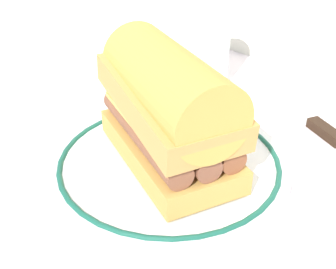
# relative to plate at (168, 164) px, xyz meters

# --- Properties ---
(ground_plane) EXTENTS (1.50, 1.50, 0.00)m
(ground_plane) POSITION_rel_plate_xyz_m (0.00, 0.01, -0.01)
(ground_plane) COLOR silver
(plate) EXTENTS (0.26, 0.26, 0.01)m
(plate) POSITION_rel_plate_xyz_m (0.00, 0.00, 0.00)
(plate) COLOR white
(plate) RESTS_ON ground_plane
(sausage_sandwich) EXTENTS (0.20, 0.15, 0.13)m
(sausage_sandwich) POSITION_rel_plate_xyz_m (0.00, 0.00, 0.07)
(sausage_sandwich) COLOR gold
(sausage_sandwich) RESTS_ON plate
(drinking_glass) EXTENTS (0.07, 0.07, 0.11)m
(drinking_glass) POSITION_rel_plate_xyz_m (-0.11, 0.19, 0.04)
(drinking_glass) COLOR silver
(drinking_glass) RESTS_ON ground_plane
(butter_knife) EXTENTS (0.13, 0.07, 0.01)m
(butter_knife) POSITION_rel_plate_xyz_m (0.06, 0.19, -0.00)
(butter_knife) COLOR silver
(butter_knife) RESTS_ON ground_plane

